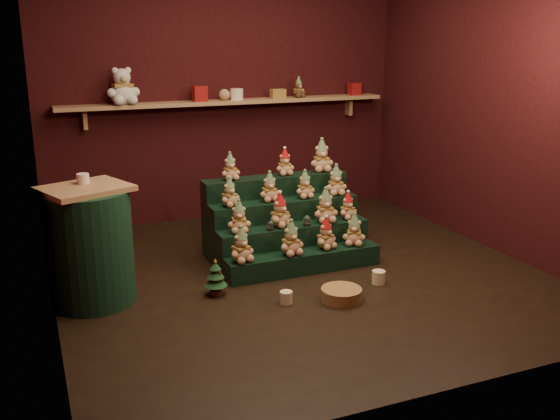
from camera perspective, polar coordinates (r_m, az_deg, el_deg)
name	(u,v)px	position (r m, az deg, el deg)	size (l,w,h in m)	color
ground	(299,274)	(5.42, 1.77, -5.87)	(4.00, 4.00, 0.00)	black
back_wall	(224,91)	(6.99, -5.15, 10.78)	(4.00, 0.10, 2.80)	black
front_wall	(465,156)	(3.34, 16.59, 4.78)	(4.00, 0.10, 2.80)	black
left_wall	(28,125)	(4.63, -22.07, 7.19)	(0.10, 4.00, 2.80)	black
right_wall	(502,102)	(6.21, 19.67, 9.32)	(0.10, 4.00, 2.80)	black
back_shelf	(229,102)	(6.83, -4.68, 9.78)	(3.60, 0.26, 0.24)	tan
riser_tier_front	(304,262)	(5.45, 2.18, -4.75)	(1.40, 0.22, 0.18)	black
riser_tier_midfront	(294,244)	(5.61, 1.26, -3.16)	(1.40, 0.22, 0.36)	black
riser_tier_midback	(284,228)	(5.78, 0.39, -1.66)	(1.40, 0.22, 0.54)	black
riser_tier_back	(275,213)	(5.94, -0.44, -0.25)	(1.40, 0.22, 0.72)	black
teddy_0	(241,245)	(5.15, -3.58, -3.17)	(0.21, 0.19, 0.30)	tan
teddy_1	(291,238)	(5.31, 1.02, -2.57)	(0.22, 0.19, 0.30)	tan
teddy_2	(326,233)	(5.48, 4.21, -2.13)	(0.20, 0.18, 0.28)	tan
teddy_3	(354,230)	(5.60, 6.81, -1.79)	(0.20, 0.18, 0.29)	tan
teddy_4	(239,217)	(5.33, -3.78, -0.60)	(0.20, 0.18, 0.28)	tan
teddy_5	(280,210)	(5.48, -0.01, -0.02)	(0.21, 0.19, 0.30)	tan
teddy_6	(325,205)	(5.63, 4.18, 0.42)	(0.22, 0.20, 0.31)	tan
teddy_7	(348,206)	(5.75, 6.22, 0.39)	(0.18, 0.16, 0.25)	tan
teddy_8	(229,192)	(5.48, -4.65, 1.64)	(0.18, 0.16, 0.26)	tan
teddy_9	(270,187)	(5.63, -0.95, 2.14)	(0.19, 0.17, 0.27)	tan
teddy_10	(305,184)	(5.75, 2.28, 2.36)	(0.18, 0.16, 0.26)	tan
teddy_11	(336,180)	(5.88, 5.14, 2.75)	(0.20, 0.18, 0.28)	tan
teddy_12	(230,167)	(5.68, -4.58, 3.98)	(0.18, 0.16, 0.25)	tan
teddy_13	(285,162)	(5.87, 0.44, 4.41)	(0.18, 0.16, 0.25)	tan
teddy_14	(322,155)	(6.03, 3.83, 5.00)	(0.22, 0.20, 0.31)	tan
snow_globe_a	(270,226)	(5.40, -0.89, -1.43)	(0.06, 0.06, 0.09)	black
snow_globe_b	(307,221)	(5.53, 2.47, -0.98)	(0.07, 0.07, 0.09)	black
snow_globe_c	(332,218)	(5.63, 4.74, -0.76)	(0.06, 0.06, 0.08)	black
side_table	(90,246)	(4.95, -16.98, -3.15)	(0.74, 0.68, 0.92)	tan
table_ornament	(83,179)	(4.91, -17.57, 2.76)	(0.09, 0.09, 0.07)	beige
mini_christmas_tree	(216,277)	(4.98, -5.90, -6.15)	(0.18, 0.18, 0.31)	#482719
mug_left	(286,297)	(4.84, 0.57, -7.99)	(0.10, 0.10, 0.10)	beige
mug_right	(379,277)	(5.27, 9.00, -6.09)	(0.11, 0.11, 0.11)	beige
wicker_basket	(341,295)	(4.91, 5.63, -7.70)	(0.32, 0.32, 0.10)	olive
white_bear	(122,81)	(6.52, -14.24, 11.34)	(0.33, 0.30, 0.46)	silver
brown_bear	(299,87)	(7.07, 1.71, 11.14)	(0.16, 0.14, 0.22)	#492E18
gift_tin_red_a	(200,94)	(6.70, -7.36, 10.50)	(0.14, 0.14, 0.16)	maroon
gift_tin_cream	(237,94)	(6.82, -3.98, 10.51)	(0.14, 0.14, 0.12)	beige
gift_tin_red_b	(354,89)	(7.41, 6.81, 10.93)	(0.12, 0.12, 0.14)	maroon
shelf_plush_ball	(224,95)	(6.78, -5.10, 10.46)	(0.12, 0.12, 0.12)	tan
scarf_gift_box	(278,94)	(6.99, -0.19, 10.59)	(0.16, 0.10, 0.10)	#CD671C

